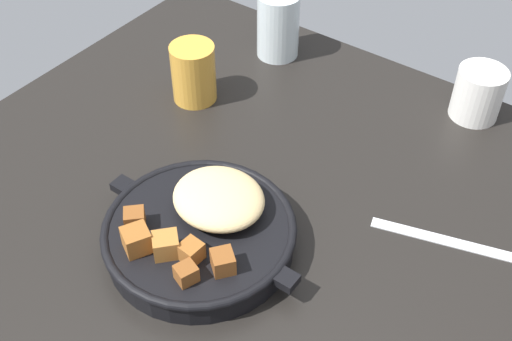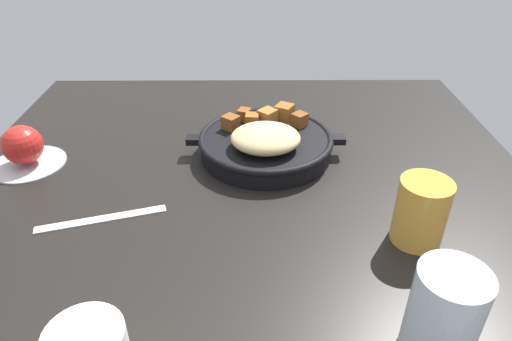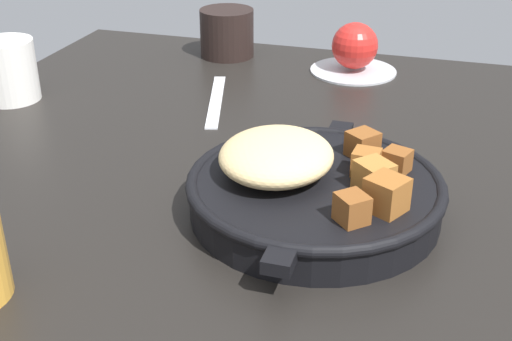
{
  "view_description": "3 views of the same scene",
  "coord_description": "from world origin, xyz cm",
  "px_view_note": "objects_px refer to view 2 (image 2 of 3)",
  "views": [
    {
      "loc": [
        33.94,
        -46.8,
        65.21
      ],
      "look_at": [
        -1.62,
        2.31,
        7.03
      ],
      "focal_mm": 45.95,
      "sensor_mm": 36.0,
      "label": 1
    },
    {
      "loc": [
        -1.29,
        65.32,
        42.66
      ],
      "look_at": [
        -1.65,
        3.59,
        3.34
      ],
      "focal_mm": 31.78,
      "sensor_mm": 36.0,
      "label": 2
    },
    {
      "loc": [
        -59.15,
        -18.22,
        33.73
      ],
      "look_at": [
        -3.84,
        -1.47,
        3.95
      ],
      "focal_mm": 47.6,
      "sensor_mm": 36.0,
      "label": 3
    }
  ],
  "objects_px": {
    "cast_iron_skillet": "(266,142)",
    "water_glass_tall": "(443,316)",
    "juice_glass_amber": "(421,212)",
    "red_apple": "(22,145)",
    "butter_knife": "(102,218)"
  },
  "relations": [
    {
      "from": "butter_knife",
      "to": "red_apple",
      "type": "bearing_deg",
      "value": -58.13
    },
    {
      "from": "red_apple",
      "to": "juice_glass_amber",
      "type": "xyz_separation_m",
      "value": [
        -0.63,
        0.2,
        0.01
      ]
    },
    {
      "from": "butter_knife",
      "to": "water_glass_tall",
      "type": "relative_size",
      "value": 1.67
    },
    {
      "from": "butter_knife",
      "to": "water_glass_tall",
      "type": "height_order",
      "value": "water_glass_tall"
    },
    {
      "from": "cast_iron_skillet",
      "to": "butter_knife",
      "type": "bearing_deg",
      "value": 36.84
    },
    {
      "from": "cast_iron_skillet",
      "to": "water_glass_tall",
      "type": "xyz_separation_m",
      "value": [
        -0.17,
        0.42,
        0.03
      ]
    },
    {
      "from": "red_apple",
      "to": "butter_knife",
      "type": "xyz_separation_m",
      "value": [
        -0.18,
        0.16,
        -0.04
      ]
    },
    {
      "from": "cast_iron_skillet",
      "to": "red_apple",
      "type": "relative_size",
      "value": 4.2
    },
    {
      "from": "butter_knife",
      "to": "cast_iron_skillet",
      "type": "bearing_deg",
      "value": -159.39
    },
    {
      "from": "juice_glass_amber",
      "to": "water_glass_tall",
      "type": "bearing_deg",
      "value": 78.74
    },
    {
      "from": "cast_iron_skillet",
      "to": "butter_knife",
      "type": "height_order",
      "value": "cast_iron_skillet"
    },
    {
      "from": "juice_glass_amber",
      "to": "red_apple",
      "type": "bearing_deg",
      "value": -17.84
    },
    {
      "from": "butter_knife",
      "to": "water_glass_tall",
      "type": "distance_m",
      "value": 0.48
    },
    {
      "from": "cast_iron_skillet",
      "to": "water_glass_tall",
      "type": "height_order",
      "value": "water_glass_tall"
    },
    {
      "from": "cast_iron_skillet",
      "to": "red_apple",
      "type": "distance_m",
      "value": 0.43
    }
  ]
}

